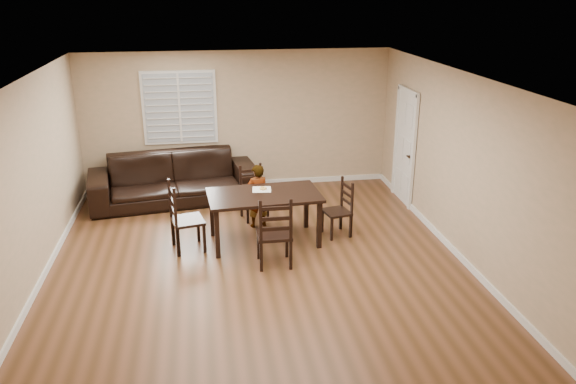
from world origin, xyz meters
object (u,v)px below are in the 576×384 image
at_px(dining_table, 264,199).
at_px(donut, 263,188).
at_px(chair_near, 252,193).
at_px(chair_right, 343,210).
at_px(sofa, 174,178).
at_px(child, 257,196).
at_px(chair_far, 275,237).
at_px(chair_left, 179,220).

distance_m(dining_table, donut, 0.23).
xyz_separation_m(chair_near, chair_right, (1.38, -0.98, -0.01)).
bearing_deg(sofa, child, -53.24).
xyz_separation_m(dining_table, chair_right, (1.29, 0.10, -0.30)).
relative_size(chair_right, donut, 8.26).
bearing_deg(chair_near, chair_far, -99.28).
xyz_separation_m(child, donut, (0.05, -0.43, 0.29)).
height_order(chair_far, chair_right, chair_far).
height_order(chair_near, chair_right, chair_near).
distance_m(chair_right, donut, 1.35).
relative_size(dining_table, chair_left, 1.63).
distance_m(chair_left, chair_right, 2.62).
distance_m(dining_table, chair_right, 1.33).
bearing_deg(sofa, chair_left, -94.16).
relative_size(dining_table, sofa, 0.58).
relative_size(chair_right, sofa, 0.30).
distance_m(chair_right, sofa, 3.38).
distance_m(dining_table, sofa, 2.54).
distance_m(child, sofa, 2.02).
bearing_deg(donut, chair_left, -167.25).
bearing_deg(dining_table, chair_far, -90.61).
relative_size(chair_near, sofa, 0.31).
distance_m(chair_left, child, 1.47).
xyz_separation_m(chair_left, child, (1.27, 0.73, 0.05)).
bearing_deg(child, donut, 81.44).
bearing_deg(chair_right, chair_near, -137.71).
distance_m(donut, sofa, 2.40).
bearing_deg(chair_far, dining_table, -86.36).
xyz_separation_m(chair_far, child, (-0.09, 1.54, 0.05)).
bearing_deg(donut, child, 96.56).
xyz_separation_m(dining_table, chair_left, (-1.31, -0.10, -0.23)).
relative_size(child, sofa, 0.36).
xyz_separation_m(child, sofa, (-1.42, 1.43, -0.10)).
bearing_deg(sofa, donut, -59.72).
xyz_separation_m(chair_left, donut, (1.32, 0.30, 0.34)).
xyz_separation_m(chair_near, child, (0.05, -0.46, 0.12)).
bearing_deg(chair_right, donut, -106.62).
distance_m(chair_far, child, 1.55).
bearing_deg(child, chair_left, 14.65).
height_order(dining_table, chair_right, chair_right).
bearing_deg(chair_near, sofa, 131.41).
relative_size(child, donut, 9.68).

